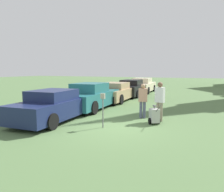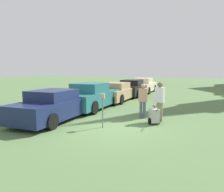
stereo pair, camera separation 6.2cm
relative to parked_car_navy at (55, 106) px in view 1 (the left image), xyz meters
The scene contains 10 objects.
ground_plane 3.06m from the parked_car_navy, ahead, with size 120.00×120.00×0.00m, color #517042.
parked_car_navy is the anchor object (origin of this frame).
parked_car_teal 3.37m from the parked_car_navy, 90.00° to the left, with size 2.27×5.03×1.59m.
parked_car_tan 7.17m from the parked_car_navy, 90.00° to the left, with size 2.26×5.14×1.42m.
parked_car_black 10.80m from the parked_car_navy, 90.00° to the left, with size 2.22×5.13×1.48m.
parked_car_cream 14.11m from the parked_car_navy, 90.00° to the left, with size 2.29×5.15×1.53m.
parking_meter 2.70m from the parked_car_navy, ahead, with size 0.18×0.09×1.43m.
person_worker 4.24m from the parked_car_navy, 30.89° to the left, with size 0.47×0.35×1.70m.
person_supervisor 4.92m from the parked_car_navy, 22.46° to the left, with size 0.46×0.33×1.82m.
equipment_cart 4.63m from the parked_car_navy, 15.25° to the left, with size 0.72×0.92×1.00m.
Camera 1 is at (3.73, -8.04, 2.38)m, focal length 35.00 mm.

